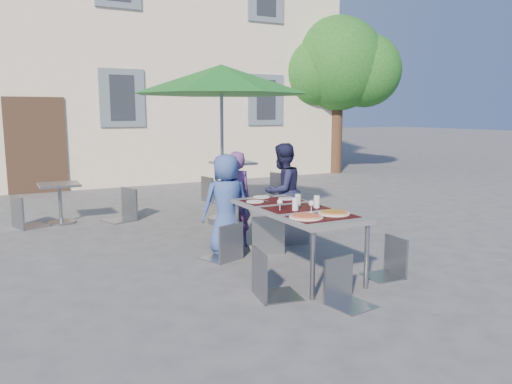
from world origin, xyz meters
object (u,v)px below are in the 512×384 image
chair_3 (269,244)px  cafe_table_1 (233,173)px  child_0 (226,203)px  chair_4 (390,234)px  pizza_near_right (334,213)px  child_1 (235,200)px  chair_2 (294,208)px  chair_1 (267,210)px  bg_chair_l_1 (211,173)px  patio_umbrella (221,81)px  dining_table (296,213)px  chair_0 (226,219)px  cafe_table_0 (60,198)px  bg_chair_r_0 (123,185)px  bg_chair_l_0 (23,192)px  child_2 (282,191)px  bg_chair_r_1 (275,171)px  pizza_near_left (306,216)px  chair_5 (346,254)px

chair_3 → cafe_table_1: chair_3 is taller
child_0 → chair_4: child_0 is taller
pizza_near_right → child_1: bearing=101.2°
pizza_near_right → chair_2: 1.66m
chair_1 → chair_4: chair_1 is taller
bg_chair_l_1 → chair_3: bearing=-106.8°
chair_4 → patio_umbrella: size_ratio=0.30×
dining_table → pizza_near_right: 0.53m
chair_0 → cafe_table_0: size_ratio=1.34×
pizza_near_right → chair_0: chair_0 is taller
child_1 → bg_chair_r_0: size_ratio=1.28×
chair_0 → bg_chair_r_0: size_ratio=0.88×
chair_1 → bg_chair_r_0: 3.19m
chair_2 → bg_chair_r_0: (-1.77, 2.71, 0.11)m
bg_chair_l_0 → child_2: bearing=-36.7°
dining_table → bg_chair_l_0: bearing=124.4°
chair_3 → bg_chair_r_1: (3.13, 5.35, 0.02)m
pizza_near_left → chair_1: size_ratio=0.37×
child_1 → bg_chair_r_0: child_1 is taller
bg_chair_l_0 → bg_chair_l_1: 3.71m
chair_0 → bg_chair_r_1: bg_chair_r_1 is taller
chair_0 → bg_chair_r_0: bg_chair_r_0 is taller
pizza_near_right → pizza_near_left: bearing=-176.5°
child_0 → bg_chair_l_0: size_ratio=1.32×
child_2 → child_1: bearing=-10.4°
pizza_near_left → bg_chair_r_0: 4.41m
child_1 → bg_chair_r_1: size_ratio=1.36×
child_1 → chair_5: bearing=91.0°
child_1 → chair_2: 0.86m
child_1 → chair_5: child_1 is taller
patio_umbrella → chair_0: bearing=-112.9°
child_0 → bg_chair_r_0: 2.78m
child_2 → patio_umbrella: (-0.38, 1.32, 1.65)m
chair_1 → bg_chair_r_1: 4.55m
child_2 → pizza_near_right: bearing=55.3°
bg_chair_l_0 → pizza_near_right: bearing=-57.1°
chair_5 → bg_chair_r_1: 6.37m
child_2 → child_0: bearing=-3.7°
child_2 → chair_0: child_2 is taller
child_0 → chair_3: bearing=83.6°
child_2 → bg_chair_r_0: size_ratio=1.35×
chair_0 → chair_2: bearing=14.4°
child_0 → chair_2: size_ratio=1.51×
bg_chair_l_0 → dining_table: bearing=-55.6°
child_2 → chair_3: (-1.36, -2.04, -0.15)m
pizza_near_left → child_2: bearing=66.0°
pizza_near_left → child_2: size_ratio=0.25×
child_2 → chair_5: 2.65m
pizza_near_right → child_1: 1.81m
chair_3 → chair_5: 0.76m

